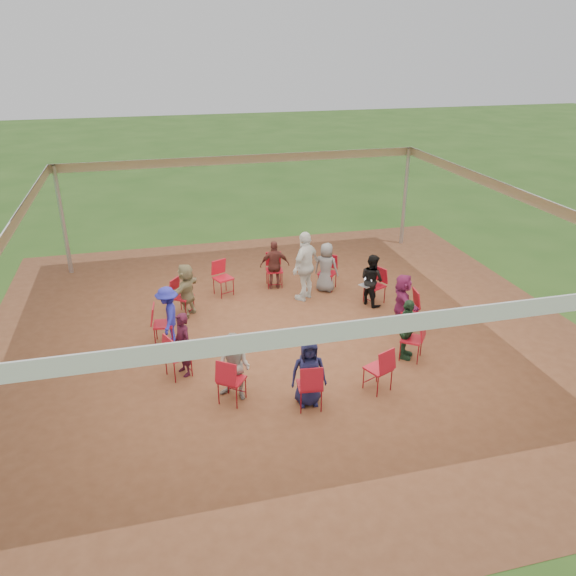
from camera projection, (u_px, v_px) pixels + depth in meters
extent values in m
plane|color=#2D541A|center=(288.00, 335.00, 12.41)|extent=(80.00, 80.00, 0.00)
plane|color=brown|center=(288.00, 334.00, 12.40)|extent=(13.00, 13.00, 0.00)
cylinder|color=#B2B2B7|center=(63.00, 221.00, 15.09)|extent=(0.12, 0.12, 3.00)
cylinder|color=#B2B2B7|center=(405.00, 197.00, 17.35)|extent=(0.12, 0.12, 3.00)
plane|color=white|center=(288.00, 203.00, 11.19)|extent=(10.30, 10.30, 0.00)
cube|color=white|center=(395.00, 325.00, 6.68)|extent=(10.30, 0.03, 0.24)
cube|color=white|center=(243.00, 159.00, 15.79)|extent=(10.30, 0.03, 0.24)
cube|color=white|center=(11.00, 228.00, 10.07)|extent=(0.03, 10.30, 0.24)
cube|color=white|center=(514.00, 192.00, 12.39)|extent=(0.03, 10.30, 0.24)
imported|color=black|center=(372.00, 280.00, 13.58)|extent=(0.58, 0.72, 1.29)
imported|color=slate|center=(326.00, 267.00, 14.31)|extent=(0.72, 0.66, 1.29)
imported|color=brown|center=(275.00, 265.00, 14.46)|extent=(0.79, 0.47, 1.29)
imported|color=#93875E|center=(186.00, 290.00, 13.02)|extent=(1.07, 1.23, 1.29)
imported|color=#2426A2|center=(168.00, 316.00, 11.82)|extent=(0.50, 0.87, 1.29)
imported|color=#390E20|center=(183.00, 345.00, 10.70)|extent=(0.47, 0.55, 1.29)
imported|color=#A69E93|center=(234.00, 367.00, 9.97)|extent=(0.72, 0.66, 1.29)
imported|color=#1A1A40|center=(309.00, 372.00, 9.82)|extent=(0.67, 0.42, 1.29)
imported|color=#25482C|center=(406.00, 329.00, 11.26)|extent=(0.76, 0.84, 1.29)
imported|color=#89235B|center=(402.00, 301.00, 12.46)|extent=(0.58, 1.24, 1.29)
imported|color=silver|center=(306.00, 266.00, 13.77)|extent=(1.12, 1.08, 1.76)
torus|color=black|center=(284.00, 341.00, 12.10)|extent=(0.32, 0.32, 0.03)
torus|color=black|center=(286.00, 342.00, 12.08)|extent=(0.25, 0.25, 0.03)
cube|color=#B7B7BC|center=(365.00, 286.00, 13.49)|extent=(0.30, 0.34, 0.01)
cube|color=#B7B7BC|center=(368.00, 281.00, 13.51)|extent=(0.17, 0.29, 0.19)
cube|color=#CCE0FF|center=(368.00, 281.00, 13.51)|extent=(0.14, 0.25, 0.16)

